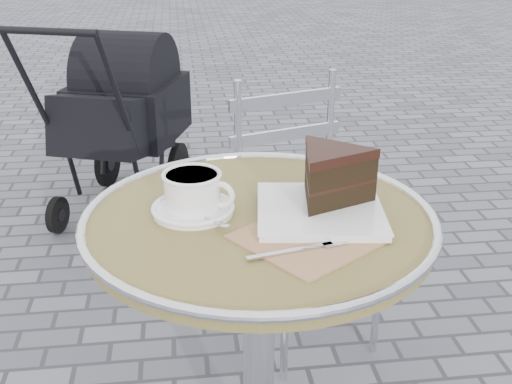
{
  "coord_description": "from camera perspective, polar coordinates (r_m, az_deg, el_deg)",
  "views": [
    {
      "loc": [
        -0.15,
        -1.15,
        1.3
      ],
      "look_at": [
        -0.0,
        0.01,
        0.78
      ],
      "focal_mm": 45.0,
      "sensor_mm": 36.0,
      "label": 1
    }
  ],
  "objects": [
    {
      "name": "baby_stroller",
      "position": [
        2.99,
        -11.9,
        6.12
      ],
      "size": [
        0.67,
        0.97,
        0.92
      ],
      "rotation": [
        0.0,
        0.0,
        -0.33
      ],
      "color": "black",
      "rests_on": "ground"
    },
    {
      "name": "bistro_chair",
      "position": [
        2.0,
        3.53,
        0.92
      ],
      "size": [
        0.48,
        0.48,
        0.84
      ],
      "rotation": [
        0.0,
        0.0,
        0.31
      ],
      "color": "silver",
      "rests_on": "ground"
    },
    {
      "name": "cake_plate_set",
      "position": [
        1.3,
        6.41,
        0.76
      ],
      "size": [
        0.34,
        0.39,
        0.13
      ],
      "rotation": [
        0.0,
        0.0,
        -0.13
      ],
      "color": "#A6775B",
      "rests_on": "cafe_table"
    },
    {
      "name": "cappuccino_set",
      "position": [
        1.3,
        -5.58,
        -0.3
      ],
      "size": [
        0.17,
        0.19,
        0.08
      ],
      "rotation": [
        0.0,
        0.0,
        -0.42
      ],
      "color": "white",
      "rests_on": "cafe_table"
    },
    {
      "name": "cafe_table",
      "position": [
        1.37,
        0.26,
        -8.33
      ],
      "size": [
        0.72,
        0.72,
        0.74
      ],
      "color": "silver",
      "rests_on": "ground"
    }
  ]
}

